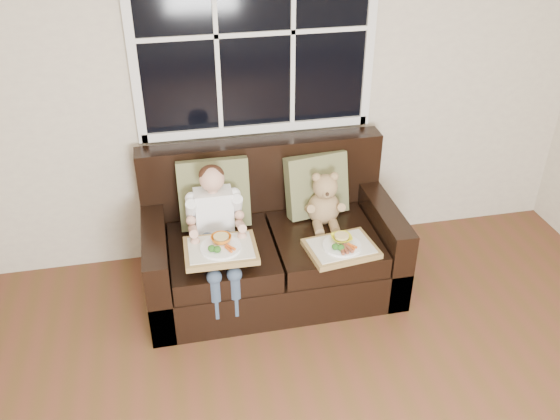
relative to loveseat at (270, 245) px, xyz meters
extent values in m
cube|color=#B8AA98|center=(0.15, 0.48, 1.04)|extent=(4.50, 0.02, 2.70)
cube|color=black|center=(0.00, 0.47, 1.34)|extent=(1.50, 0.02, 1.25)
cube|color=silver|center=(0.00, 0.45, 0.69)|extent=(1.58, 0.04, 0.06)
cube|color=silver|center=(-0.78, 0.45, 1.34)|extent=(0.06, 0.04, 1.37)
cube|color=silver|center=(0.78, 0.45, 1.34)|extent=(0.06, 0.04, 1.37)
cube|color=silver|center=(0.00, 0.45, 1.34)|extent=(1.50, 0.03, 0.03)
cube|color=black|center=(0.00, -0.07, -0.16)|extent=(1.70, 0.90, 0.30)
cube|color=black|center=(-0.78, -0.07, -0.01)|extent=(0.15, 0.90, 0.60)
cube|color=black|center=(0.78, -0.07, -0.01)|extent=(0.15, 0.90, 0.60)
cube|color=black|center=(0.00, 0.31, 0.32)|extent=(1.70, 0.18, 0.66)
cube|color=black|center=(-0.35, -0.15, 0.07)|extent=(0.68, 0.72, 0.15)
cube|color=black|center=(0.35, -0.15, 0.07)|extent=(0.68, 0.72, 0.15)
cube|color=#5F623C|center=(-0.35, 0.15, 0.38)|extent=(0.48, 0.23, 0.49)
cube|color=#5F623C|center=(0.36, 0.15, 0.36)|extent=(0.46, 0.27, 0.45)
cube|color=white|center=(-0.37, -0.02, 0.32)|extent=(0.25, 0.15, 0.34)
sphere|color=tan|center=(-0.37, -0.03, 0.58)|extent=(0.16, 0.16, 0.16)
ellipsoid|color=#351C11|center=(-0.37, -0.01, 0.61)|extent=(0.16, 0.16, 0.12)
cylinder|color=#304055|center=(-0.44, -0.21, 0.18)|extent=(0.09, 0.30, 0.09)
cylinder|color=#304055|center=(-0.31, -0.21, 0.18)|extent=(0.09, 0.30, 0.09)
cylinder|color=#304055|center=(-0.44, -0.48, 0.00)|extent=(0.08, 0.08, 0.28)
cylinder|color=#304055|center=(-0.31, -0.48, 0.00)|extent=(0.08, 0.08, 0.28)
cylinder|color=tan|center=(-0.52, -0.13, 0.36)|extent=(0.06, 0.30, 0.24)
cylinder|color=tan|center=(-0.23, -0.13, 0.36)|extent=(0.06, 0.30, 0.24)
ellipsoid|color=#9E8653|center=(0.38, 0.02, 0.24)|extent=(0.25, 0.22, 0.24)
sphere|color=#9E8653|center=(0.38, 0.00, 0.42)|extent=(0.19, 0.19, 0.17)
sphere|color=#9E8653|center=(0.32, 0.01, 0.49)|extent=(0.06, 0.06, 0.06)
sphere|color=#9E8653|center=(0.44, 0.01, 0.49)|extent=(0.06, 0.06, 0.06)
sphere|color=#9E8653|center=(0.38, -0.06, 0.41)|extent=(0.07, 0.07, 0.07)
sphere|color=black|center=(0.38, -0.09, 0.42)|extent=(0.03, 0.03, 0.03)
cylinder|color=#9E8653|center=(0.33, -0.11, 0.17)|extent=(0.08, 0.14, 0.07)
cylinder|color=#9E8653|center=(0.43, -0.11, 0.17)|extent=(0.08, 0.14, 0.07)
cube|color=#9D7D47|center=(-0.38, -0.35, 0.25)|extent=(0.45, 0.35, 0.04)
cube|color=beige|center=(-0.38, -0.35, 0.28)|extent=(0.40, 0.29, 0.01)
cylinder|color=white|center=(-0.38, -0.36, 0.29)|extent=(0.25, 0.25, 0.02)
imported|color=orange|center=(-0.36, -0.31, 0.31)|extent=(0.13, 0.13, 0.04)
cylinder|color=#F4D685|center=(-0.36, -0.31, 0.32)|extent=(0.09, 0.09, 0.02)
ellipsoid|color=#2C5E1D|center=(-0.43, -0.40, 0.32)|extent=(0.05, 0.05, 0.04)
ellipsoid|color=#2C5E1D|center=(-0.40, -0.41, 0.32)|extent=(0.05, 0.05, 0.04)
cylinder|color=#CF5517|center=(-0.33, -0.40, 0.30)|extent=(0.05, 0.07, 0.02)
cube|color=#9D7D47|center=(0.40, -0.35, 0.16)|extent=(0.47, 0.39, 0.04)
cube|color=beige|center=(0.40, -0.35, 0.18)|extent=(0.42, 0.33, 0.01)
cylinder|color=white|center=(0.40, -0.36, 0.19)|extent=(0.25, 0.25, 0.02)
imported|color=yellow|center=(0.41, -0.32, 0.21)|extent=(0.15, 0.15, 0.03)
cylinder|color=#F4D685|center=(0.41, -0.32, 0.22)|extent=(0.09, 0.09, 0.02)
ellipsoid|color=#2C5E1D|center=(0.34, -0.40, 0.22)|extent=(0.05, 0.05, 0.04)
ellipsoid|color=#2C5E1D|center=(0.37, -0.42, 0.22)|extent=(0.05, 0.05, 0.04)
cylinder|color=#CF5517|center=(0.44, -0.41, 0.21)|extent=(0.05, 0.07, 0.02)
cylinder|color=brown|center=(0.40, -0.43, 0.21)|extent=(0.03, 0.09, 0.02)
camera|label=1|loc=(-0.63, -3.31, 2.37)|focal=38.00mm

